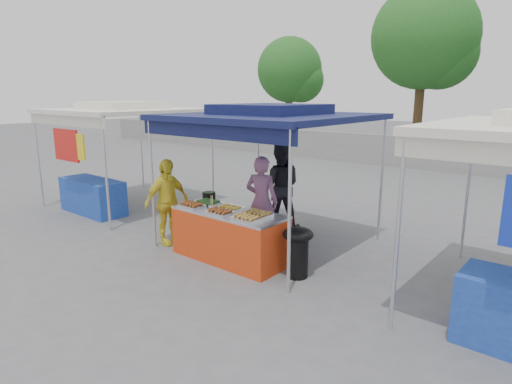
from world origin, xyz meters
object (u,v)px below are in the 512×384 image
Objects in this scene: wok_burner at (298,248)px; customer_person at (167,202)px; vendor_table at (229,235)px; helper_man at (280,186)px; cooking_pot at (209,196)px; vendor_woman at (262,202)px.

wok_burner is 0.50× the size of customer_person.
helper_man reaches higher than vendor_table.
vendor_woman is at bearing 32.49° from cooking_pot.
customer_person reaches higher than cooking_pot.
customer_person is at bearing 18.96° from vendor_woman.
cooking_pot is (-0.83, 0.35, 0.49)m from vendor_table.
helper_man is at bearing 74.15° from cooking_pot.
cooking_pot reaches higher than wok_burner.
customer_person is (-2.72, -0.29, 0.33)m from wok_burner.
helper_man is 2.32m from customer_person.
vendor_table is 2.02m from helper_man.
vendor_table reaches higher than wok_burner.
helper_man is at bearing 101.28° from vendor_table.
cooking_pot is 0.98m from vendor_woman.
wok_burner is 1.53m from vendor_woman.
wok_burner is 2.75m from customer_person.
vendor_woman is (-0.01, 0.87, 0.41)m from vendor_table.
vendor_woman reaches higher than customer_person.
vendor_table is at bearing 66.02° from helper_man.
helper_man is (-0.38, 1.92, 0.48)m from vendor_table.
customer_person is at bearing -174.20° from vendor_table.
helper_man is at bearing 127.22° from wok_burner.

